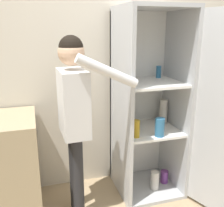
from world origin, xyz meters
TOP-DOWN VIEW (x-y plane):
  - wall_back at (0.00, 0.98)m, footprint 7.00×0.06m
  - refrigerator at (0.29, 0.53)m, footprint 0.89×1.20m
  - person at (-0.57, 0.47)m, footprint 0.61×0.51m

SIDE VIEW (x-z plane):
  - refrigerator at x=0.29m, z-range -0.01..1.84m
  - person at x=-0.57m, z-range 0.23..1.83m
  - wall_back at x=0.00m, z-range 0.00..2.55m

